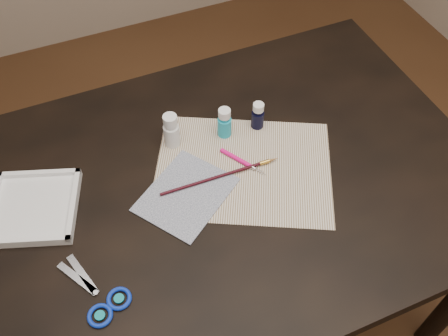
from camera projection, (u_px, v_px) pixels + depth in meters
name	position (u px, v px, depth m)	size (l,w,h in m)	color
ground	(224.00, 304.00, 1.83)	(3.50, 3.50, 0.02)	#422614
table	(224.00, 254.00, 1.53)	(1.30, 0.90, 0.75)	black
paper	(243.00, 168.00, 1.26)	(0.44, 0.33, 0.00)	silver
canvas	(186.00, 194.00, 1.20)	(0.22, 0.18, 0.00)	#121938
paint_bottle_white	(171.00, 130.00, 1.27)	(0.04, 0.04, 0.10)	white
paint_bottle_cyan	(224.00, 123.00, 1.29)	(0.04, 0.04, 0.09)	#1BA5C3
paint_bottle_navy	(258.00, 116.00, 1.32)	(0.03, 0.03, 0.08)	black
paintbrush	(221.00, 176.00, 1.23)	(0.31, 0.01, 0.01)	black
craft_knife	(243.00, 162.00, 1.26)	(0.14, 0.01, 0.01)	#ED0E7C
scissors	(88.00, 290.00, 1.05)	(0.21, 0.10, 0.01)	silver
palette_tray	(33.00, 207.00, 1.17)	(0.20, 0.20, 0.02)	white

